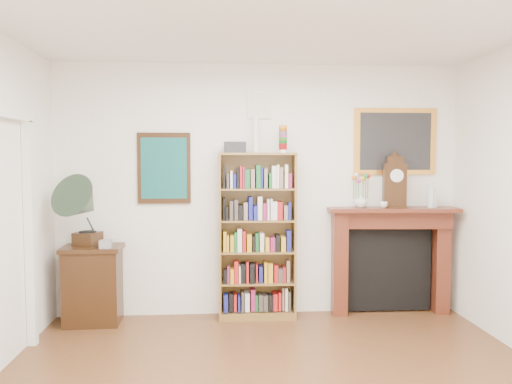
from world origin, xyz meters
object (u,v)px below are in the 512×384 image
at_px(bookshelf, 257,226).
at_px(bottle_left, 431,197).
at_px(fireplace, 390,250).
at_px(teacup, 383,205).
at_px(gramophone, 84,206).
at_px(flower_vase, 361,201).
at_px(mantel_clock, 394,183).
at_px(side_cabinet, 93,285).
at_px(bottle_right, 434,198).
at_px(cd_stack, 106,244).

distance_m(bookshelf, bottle_left, 1.96).
distance_m(fireplace, teacup, 0.55).
relative_size(gramophone, flower_vase, 5.04).
bearing_deg(mantel_clock, fireplace, 148.24).
bearing_deg(bottle_left, gramophone, -177.91).
distance_m(bookshelf, mantel_clock, 1.61).
bearing_deg(bookshelf, side_cabinet, -176.10).
bearing_deg(mantel_clock, bookshelf, -169.51).
bearing_deg(flower_vase, teacup, -18.96).
height_order(teacup, bottle_right, bottle_right).
distance_m(flower_vase, bottle_right, 0.82).
bearing_deg(bottle_right, flower_vase, 176.56).
xyz_separation_m(bookshelf, cd_stack, (-1.59, -0.19, -0.14)).
distance_m(mantel_clock, bottle_left, 0.43).
height_order(side_cabinet, fireplace, fireplace).
xyz_separation_m(teacup, bottle_right, (0.59, 0.03, 0.06)).
relative_size(side_cabinet, gramophone, 1.08).
xyz_separation_m(cd_stack, flower_vase, (2.75, 0.24, 0.42)).
xyz_separation_m(flower_vase, teacup, (0.23, -0.08, -0.04)).
bearing_deg(bookshelf, flower_vase, 3.74).
xyz_separation_m(flower_vase, bottle_left, (0.78, -0.07, 0.04)).
xyz_separation_m(gramophone, flower_vase, (2.97, 0.20, 0.02)).
xyz_separation_m(bookshelf, mantel_clock, (1.54, 0.04, 0.47)).
relative_size(mantel_clock, bottle_left, 2.37).
height_order(fireplace, teacup, teacup).
bearing_deg(flower_vase, side_cabinet, -177.74).
bearing_deg(gramophone, bottle_right, 23.51).
bearing_deg(gramophone, fireplace, 25.04).
distance_m(bookshelf, cd_stack, 1.61).
xyz_separation_m(bookshelf, flower_vase, (1.16, 0.04, 0.27)).
relative_size(gramophone, bottle_left, 3.20).
distance_m(gramophone, mantel_clock, 3.37).
height_order(bookshelf, bottle_left, bookshelf).
distance_m(cd_stack, flower_vase, 2.79).
relative_size(fireplace, mantel_clock, 2.55).
height_order(mantel_clock, bottle_right, mantel_clock).
distance_m(fireplace, gramophone, 3.38).
height_order(fireplace, cd_stack, fireplace).
relative_size(fireplace, gramophone, 1.89).
bearing_deg(gramophone, flower_vase, 25.10).
relative_size(cd_stack, mantel_clock, 0.21).
bearing_deg(side_cabinet, mantel_clock, 0.38).
xyz_separation_m(bookshelf, side_cabinet, (-1.76, -0.07, -0.60)).
bearing_deg(mantel_clock, gramophone, -167.56).
bearing_deg(mantel_clock, bottle_left, -0.13).
xyz_separation_m(side_cabinet, bottle_left, (3.70, 0.05, 0.92)).
relative_size(mantel_clock, bottle_right, 2.85).
bearing_deg(cd_stack, side_cabinet, 144.30).
bearing_deg(side_cabinet, bookshelf, 0.78).
height_order(bottle_left, bottle_right, bottle_left).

